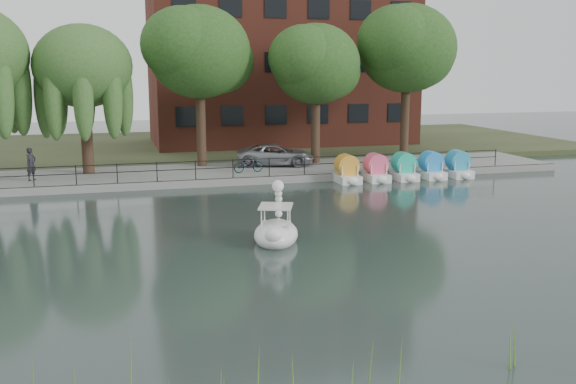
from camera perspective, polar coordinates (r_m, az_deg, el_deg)
name	(u,v)px	position (r m, az deg, el deg)	size (l,w,h in m)	color
ground_plane	(305,251)	(22.01, 1.53, -5.29)	(120.00, 120.00, 0.00)	#3A4B49
promenade	(224,173)	(37.21, -5.69, 1.66)	(40.00, 6.00, 0.40)	gray
kerb	(234,182)	(34.35, -4.84, 0.90)	(40.00, 0.25, 0.40)	gray
land_strip	(193,146)	(50.94, -8.40, 4.06)	(60.00, 22.00, 0.36)	#47512D
railing	(233,164)	(34.39, -4.93, 2.51)	(32.00, 0.05, 1.00)	black
apartment_building	(280,27)	(51.99, -0.76, 14.44)	(20.00, 10.07, 18.00)	#4C1E16
willow_mid	(83,67)	(37.23, -17.79, 10.56)	(5.32, 5.32, 8.15)	#473323
broadleaf_center	(199,53)	(38.57, -7.90, 12.17)	(6.00, 6.00, 9.25)	#473323
broadleaf_right	(316,65)	(39.64, 2.50, 11.24)	(5.40, 5.40, 8.32)	#473323
broadleaf_far	(407,49)	(43.01, 10.55, 12.39)	(6.30, 6.30, 9.71)	#473323
minivan	(276,153)	(38.65, -1.10, 3.47)	(5.34, 2.45, 1.48)	gray
bicycle	(248,164)	(36.12, -3.56, 2.54)	(1.72, 0.60, 1.00)	gray
pedestrian	(31,162)	(35.92, -21.88, 2.51)	(0.71, 0.48, 1.98)	black
swan_boat	(276,229)	(23.11, -1.06, -3.31)	(2.32, 2.88, 2.12)	white
pedal_boat_row	(404,169)	(36.59, 10.26, 2.03)	(7.95, 1.70, 1.40)	white
reed_bank	(530,339)	(14.58, 20.75, -12.15)	(24.00, 2.40, 1.20)	#669938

